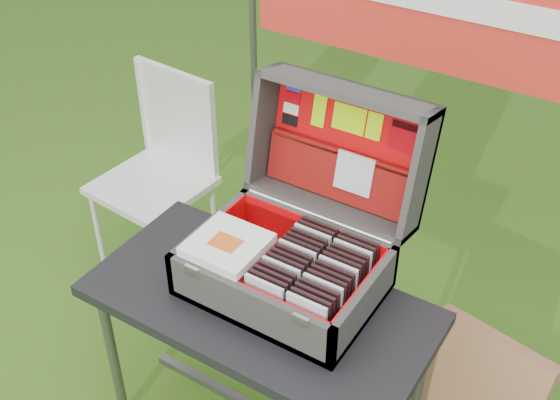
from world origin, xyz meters
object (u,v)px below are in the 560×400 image
Objects in this scene: suitcase at (294,211)px; cardboard_box at (479,390)px; table at (261,371)px; chair at (152,187)px.

cardboard_box is (0.60, 0.27, -0.72)m from suitcase.
suitcase is (0.04, 0.14, 0.61)m from table.
table is at bearing -135.86° from cardboard_box.
table is at bearing -105.45° from suitcase.
suitcase is at bearing 74.45° from table.
suitcase is 1.10m from chair.
suitcase reaches higher than chair.
table is 1.15× the size of chair.
cardboard_box is at bearing 24.62° from suitcase.
chair is 1.55m from cardboard_box.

